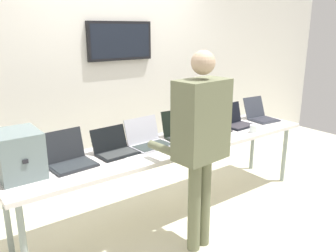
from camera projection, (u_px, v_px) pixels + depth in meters
The scene contains 14 objects.
ground at pixel (173, 212), 3.69m from camera, with size 8.00×8.00×0.04m, color beige.
back_wall at pixel (117, 81), 4.21m from camera, with size 8.00×0.11×2.46m.
workbench at pixel (173, 147), 3.49m from camera, with size 3.31×0.70×0.76m.
equipment_box at pixel (18, 154), 2.65m from camera, with size 0.32×0.40×0.36m.
laptop_station_0 at pixel (69, 158), 2.89m from camera, with size 0.38×0.36×0.28m.
laptop_station_1 at pixel (114, 148), 3.16m from camera, with size 0.37×0.32×0.23m.
laptop_station_2 at pixel (148, 140), 3.37m from camera, with size 0.40×0.35×0.26m.
laptop_station_3 at pixel (183, 132), 3.61m from camera, with size 0.40×0.37×0.28m.
laptop_station_4 at pixel (210, 126), 3.85m from camera, with size 0.34×0.31×0.24m.
laptop_station_5 at pixel (236, 121), 4.06m from camera, with size 0.36×0.32×0.25m.
laptop_station_6 at pixel (260, 115), 4.32m from camera, with size 0.34×0.39×0.27m.
person at pixel (200, 134), 2.80m from camera, with size 0.47×0.61×1.71m.
coffee_mug at pixel (254, 129), 3.80m from camera, with size 0.08×0.08×0.08m.
paper_sheet at pixel (139, 159), 3.05m from camera, with size 0.26×0.33×0.00m.
Camera 1 is at (-2.01, -2.61, 1.87)m, focal length 36.99 mm.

